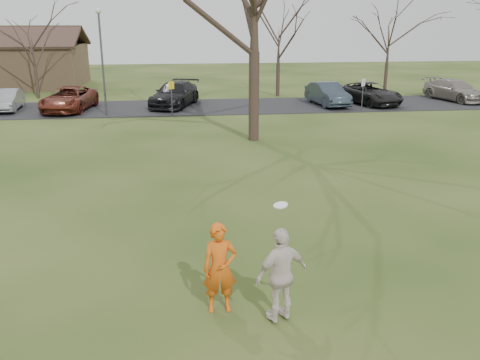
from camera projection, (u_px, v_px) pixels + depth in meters
name	position (u px, v px, depth m)	size (l,w,h in m)	color
ground	(263.00, 308.00, 10.37)	(120.00, 120.00, 0.00)	#1E380F
parking_strip	(203.00, 107.00, 34.01)	(62.00, 6.50, 0.04)	black
player_defender	(220.00, 268.00, 10.04)	(0.69, 0.45, 1.88)	#D85811
car_1	(7.00, 100.00, 32.44)	(1.42, 4.07, 1.34)	gray
car_2	(69.00, 99.00, 32.32)	(2.48, 5.38, 1.50)	maroon
car_3	(175.00, 94.00, 33.95)	(2.23, 5.49, 1.59)	black
car_5	(327.00, 94.00, 34.35)	(1.60, 4.60, 1.52)	#2B3640
car_6	(369.00, 93.00, 34.85)	(2.41, 5.22, 1.45)	black
car_7	(455.00, 90.00, 36.39)	(2.05, 5.05, 1.47)	gray
catching_play	(281.00, 274.00, 9.66)	(1.21, 0.85, 2.37)	silver
lamp_post	(101.00, 49.00, 29.76)	(0.34, 0.34, 6.27)	#47474C
sign_yellow	(171.00, 92.00, 30.51)	(0.35, 0.35, 2.08)	#47474C
sign_white	(363.00, 89.00, 31.88)	(0.35, 0.35, 2.08)	#47474C
small_tree_row	(256.00, 43.00, 38.12)	(55.00, 5.90, 8.50)	#352821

